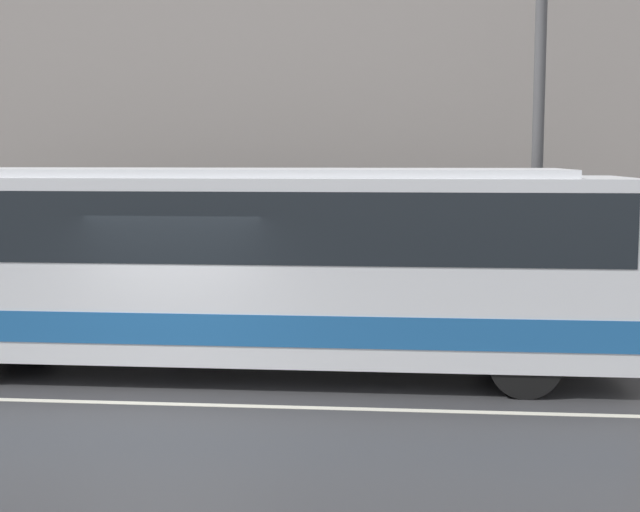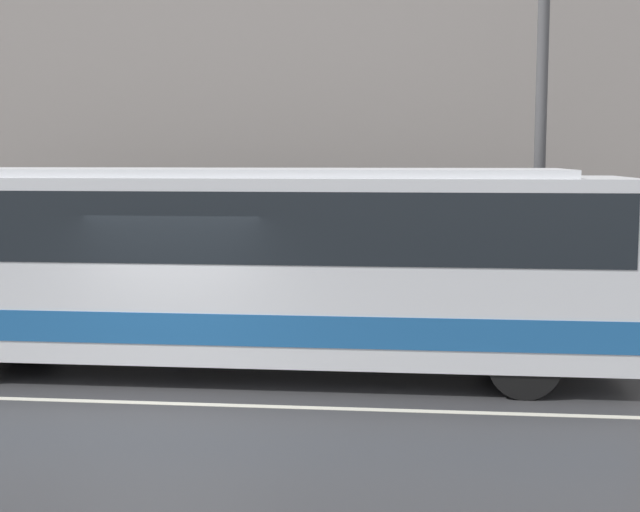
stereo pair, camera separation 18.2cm
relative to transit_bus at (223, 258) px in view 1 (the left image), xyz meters
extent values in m
plane|color=#38383A|center=(-0.45, -1.91, -1.77)|extent=(60.00, 60.00, 0.00)
cube|color=gray|center=(-0.45, 3.42, -1.71)|extent=(60.00, 2.64, 0.13)
cube|color=gray|center=(-0.45, 4.89, 3.57)|extent=(60.00, 0.30, 10.69)
cube|color=#2D2B28|center=(-0.45, 4.72, -0.44)|extent=(60.00, 0.06, 2.67)
cube|color=beige|center=(-0.45, -1.91, -1.77)|extent=(54.00, 0.14, 0.01)
cube|color=silver|center=(-0.01, 0.00, -0.09)|extent=(12.11, 2.53, 2.67)
cube|color=#1E5999|center=(-0.01, 0.00, -0.87)|extent=(12.05, 2.55, 0.45)
cube|color=black|center=(-0.01, 0.00, 0.56)|extent=(11.75, 2.55, 1.01)
cube|color=orange|center=(6.00, 0.00, 1.06)|extent=(0.12, 1.90, 0.28)
cube|color=silver|center=(-0.01, 0.00, 1.31)|extent=(10.29, 2.15, 0.12)
cylinder|color=black|center=(4.45, -1.10, -1.27)|extent=(1.01, 0.28, 1.01)
cylinder|color=black|center=(4.45, 1.10, -1.27)|extent=(1.01, 0.28, 1.01)
cylinder|color=black|center=(-3.66, 1.10, -1.27)|extent=(1.01, 0.28, 1.01)
cylinder|color=#4C4C4F|center=(5.07, 2.52, 2.42)|extent=(0.20, 0.20, 8.13)
cylinder|color=#333338|center=(-1.74, 3.51, -0.92)|extent=(0.36, 0.36, 1.44)
sphere|color=tan|center=(-1.74, 3.51, -0.07)|extent=(0.26, 0.26, 0.26)
camera|label=1|loc=(2.75, -13.36, 1.56)|focal=50.00mm
camera|label=2|loc=(2.94, -13.35, 1.56)|focal=50.00mm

